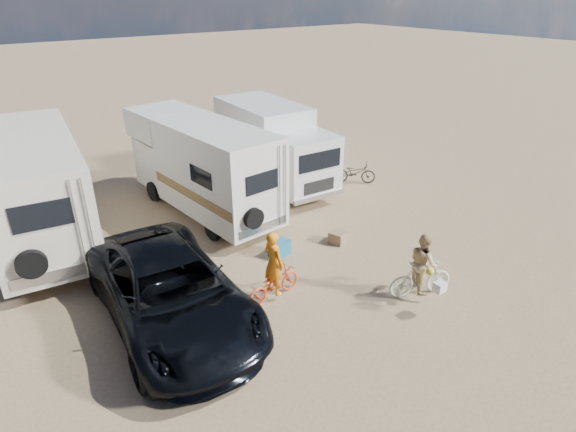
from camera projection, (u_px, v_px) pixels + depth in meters
ground at (327, 301)px, 11.90m from camera, size 140.00×140.00×0.00m
rv_main at (202, 168)px, 16.02m from camera, size 2.57×6.77×3.18m
rv_left at (38, 192)px, 14.02m from camera, size 3.33×7.24×3.26m
box_truck at (275, 147)px, 18.27m from camera, size 2.66×6.03×3.08m
dark_suv at (171, 291)px, 10.84m from camera, size 3.22×6.20×1.67m
bike_man at (274, 284)px, 11.86m from camera, size 1.65×0.72×0.84m
bike_woman at (421, 278)px, 11.93m from camera, size 1.73×1.08×1.01m
rider_man at (274, 269)px, 11.67m from camera, size 0.47×0.66×1.70m
rider_woman at (422, 268)px, 11.81m from camera, size 0.85×0.94×1.57m
bike_parked at (355, 173)px, 18.88m from camera, size 1.59×1.53×0.86m
cooler at (280, 248)px, 13.85m from camera, size 0.65×0.53×0.46m
crate at (338, 237)px, 14.55m from camera, size 0.58×0.58×0.36m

